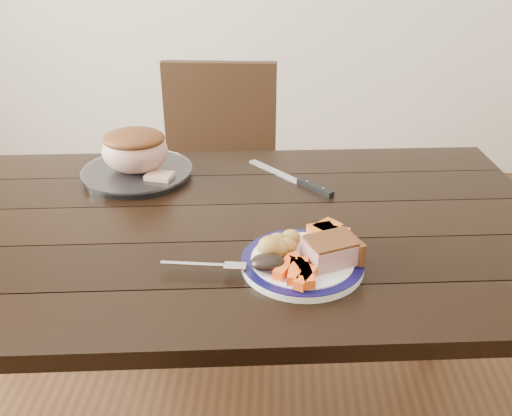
{
  "coord_description": "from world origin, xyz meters",
  "views": [
    {
      "loc": [
        0.13,
        -1.19,
        1.42
      ],
      "look_at": [
        0.08,
        -0.02,
        0.8
      ],
      "focal_mm": 40.0,
      "sensor_mm": 36.0,
      "label": 1
    }
  ],
  "objects_px": {
    "dinner_plate": "(302,263)",
    "fork": "(210,266)",
    "serving_platter": "(137,174)",
    "carving_knife": "(305,183)",
    "roast_joint": "(135,151)",
    "pork_slice": "(331,251)",
    "chair_far": "(219,178)",
    "dining_table": "(224,254)"
  },
  "relations": [
    {
      "from": "pork_slice",
      "to": "carving_knife",
      "type": "relative_size",
      "value": 0.41
    },
    {
      "from": "carving_knife",
      "to": "roast_joint",
      "type": "bearing_deg",
      "value": -138.06
    },
    {
      "from": "roast_joint",
      "to": "chair_far",
      "type": "bearing_deg",
      "value": 70.0
    },
    {
      "from": "dining_table",
      "to": "pork_slice",
      "type": "height_order",
      "value": "pork_slice"
    },
    {
      "from": "dining_table",
      "to": "carving_knife",
      "type": "xyz_separation_m",
      "value": [
        0.2,
        0.21,
        0.1
      ]
    },
    {
      "from": "dinner_plate",
      "to": "serving_platter",
      "type": "distance_m",
      "value": 0.63
    },
    {
      "from": "dinner_plate",
      "to": "carving_knife",
      "type": "bearing_deg",
      "value": 87.29
    },
    {
      "from": "dinner_plate",
      "to": "roast_joint",
      "type": "distance_m",
      "value": 0.63
    },
    {
      "from": "serving_platter",
      "to": "pork_slice",
      "type": "relative_size",
      "value": 2.93
    },
    {
      "from": "pork_slice",
      "to": "roast_joint",
      "type": "xyz_separation_m",
      "value": [
        -0.51,
        0.44,
        0.03
      ]
    },
    {
      "from": "dinner_plate",
      "to": "carving_knife",
      "type": "xyz_separation_m",
      "value": [
        0.02,
        0.4,
        -0.0
      ]
    },
    {
      "from": "roast_joint",
      "to": "dinner_plate",
      "type": "bearing_deg",
      "value": -44.27
    },
    {
      "from": "fork",
      "to": "dinner_plate",
      "type": "bearing_deg",
      "value": 12.32
    },
    {
      "from": "carving_knife",
      "to": "fork",
      "type": "bearing_deg",
      "value": -69.22
    },
    {
      "from": "dining_table",
      "to": "fork",
      "type": "height_order",
      "value": "fork"
    },
    {
      "from": "chair_far",
      "to": "dinner_plate",
      "type": "bearing_deg",
      "value": 106.19
    },
    {
      "from": "serving_platter",
      "to": "carving_knife",
      "type": "distance_m",
      "value": 0.47
    },
    {
      "from": "chair_far",
      "to": "carving_knife",
      "type": "bearing_deg",
      "value": 118.81
    },
    {
      "from": "chair_far",
      "to": "dining_table",
      "type": "bearing_deg",
      "value": 96.57
    },
    {
      "from": "serving_platter",
      "to": "roast_joint",
      "type": "distance_m",
      "value": 0.07
    },
    {
      "from": "dinner_plate",
      "to": "serving_platter",
      "type": "relative_size",
      "value": 0.86
    },
    {
      "from": "serving_platter",
      "to": "fork",
      "type": "xyz_separation_m",
      "value": [
        0.26,
        -0.47,
        0.01
      ]
    },
    {
      "from": "chair_far",
      "to": "fork",
      "type": "xyz_separation_m",
      "value": [
        0.08,
        -0.96,
        0.25
      ]
    },
    {
      "from": "dining_table",
      "to": "dinner_plate",
      "type": "relative_size",
      "value": 6.47
    },
    {
      "from": "roast_joint",
      "to": "carving_knife",
      "type": "height_order",
      "value": "roast_joint"
    },
    {
      "from": "serving_platter",
      "to": "dining_table",
      "type": "bearing_deg",
      "value": -43.64
    },
    {
      "from": "serving_platter",
      "to": "pork_slice",
      "type": "height_order",
      "value": "pork_slice"
    },
    {
      "from": "pork_slice",
      "to": "dinner_plate",
      "type": "bearing_deg",
      "value": 175.24
    },
    {
      "from": "roast_joint",
      "to": "carving_knife",
      "type": "xyz_separation_m",
      "value": [
        0.47,
        -0.04,
        -0.07
      ]
    },
    {
      "from": "chair_far",
      "to": "roast_joint",
      "type": "distance_m",
      "value": 0.6
    },
    {
      "from": "dinner_plate",
      "to": "pork_slice",
      "type": "xyz_separation_m",
      "value": [
        0.06,
        -0.0,
        0.04
      ]
    },
    {
      "from": "fork",
      "to": "chair_far",
      "type": "bearing_deg",
      "value": 97.27
    },
    {
      "from": "serving_platter",
      "to": "fork",
      "type": "relative_size",
      "value": 1.68
    },
    {
      "from": "dining_table",
      "to": "carving_knife",
      "type": "height_order",
      "value": "carving_knife"
    },
    {
      "from": "fork",
      "to": "carving_knife",
      "type": "relative_size",
      "value": 0.72
    },
    {
      "from": "dining_table",
      "to": "pork_slice",
      "type": "distance_m",
      "value": 0.34
    },
    {
      "from": "roast_joint",
      "to": "carving_knife",
      "type": "relative_size",
      "value": 0.74
    },
    {
      "from": "fork",
      "to": "serving_platter",
      "type": "bearing_deg",
      "value": 121.09
    },
    {
      "from": "dinner_plate",
      "to": "fork",
      "type": "relative_size",
      "value": 1.45
    },
    {
      "from": "dinner_plate",
      "to": "serving_platter",
      "type": "bearing_deg",
      "value": 135.73
    },
    {
      "from": "dining_table",
      "to": "roast_joint",
      "type": "height_order",
      "value": "roast_joint"
    },
    {
      "from": "chair_far",
      "to": "serving_platter",
      "type": "bearing_deg",
      "value": 69.72
    }
  ]
}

